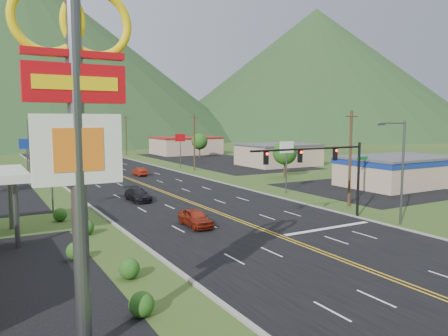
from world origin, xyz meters
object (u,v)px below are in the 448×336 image
streetlight_west (30,141)px  car_red_near (195,218)px  traffic_signal (326,162)px  streetlight_east (400,166)px  car_red_far (140,172)px  car_dark_mid (138,195)px  pylon_sign (76,114)px

streetlight_west → car_red_near: bearing=-81.9°
traffic_signal → streetlight_west: 58.88m
traffic_signal → car_red_near: traffic_signal is taller
car_red_near → traffic_signal: bearing=-19.4°
streetlight_east → streetlight_west: same height
streetlight_east → car_red_near: bearing=152.4°
car_red_far → traffic_signal: bearing=93.8°
traffic_signal → car_red_near: 12.45m
car_dark_mid → car_red_far: bearing=69.5°
pylon_sign → car_dark_mid: size_ratio=2.91×
car_red_near → car_dark_mid: bearing=93.4°
car_red_near → car_red_far: 35.55m
streetlight_west → car_red_far: bearing=-49.9°
traffic_signal → car_dark_mid: (-11.27, 17.84, -4.63)m
traffic_signal → streetlight_west: streetlight_west is taller
car_red_near → streetlight_east: bearing=-26.1°
traffic_signal → pylon_sign: bearing=-152.9°
car_red_near → car_red_far: car_red_near is taller
traffic_signal → car_red_near: bearing=159.1°
car_dark_mid → car_red_far: size_ratio=1.22×
car_red_near → car_dark_mid: size_ratio=0.92×
streetlight_west → car_red_near: size_ratio=2.04×
traffic_signal → streetlight_east: 6.17m
car_red_far → pylon_sign: bearing=67.2°
traffic_signal → car_red_far: bearing=95.6°
car_red_near → car_dark_mid: 13.71m
streetlight_east → car_red_far: streetlight_east is taller
car_red_near → car_red_far: (6.99, 34.86, -0.10)m
streetlight_east → car_red_near: (-15.51, 8.12, -4.43)m
traffic_signal → car_red_far: traffic_signal is taller
streetlight_west → streetlight_east: bearing=-69.1°
streetlight_west → car_red_near: streetlight_west is taller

